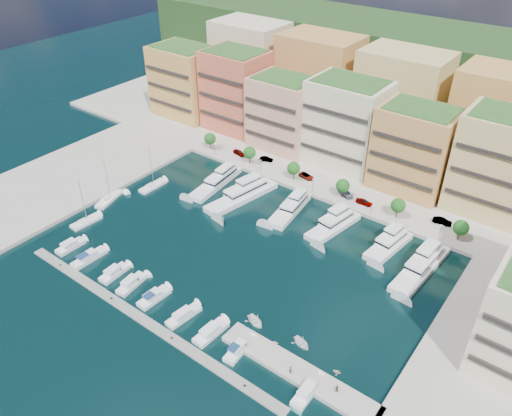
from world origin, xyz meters
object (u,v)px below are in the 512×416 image
Objects in this scene: cruiser_7 at (238,349)px; tender_0 at (255,322)px; lamppost_0 at (215,147)px; lamppost_4 at (440,229)px; yacht_1 at (218,181)px; sailboat_1 at (109,199)px; tender_3 at (337,372)px; tree_2 at (294,168)px; lamppost_3 at (372,205)px; lamppost_1 at (261,164)px; tree_0 at (210,139)px; car_1 at (266,159)px; yacht_4 at (334,224)px; yacht_2 at (244,194)px; tender_1 at (275,343)px; cruiser_1 at (89,258)px; car_4 at (364,202)px; tree_3 at (343,186)px; cruiser_4 at (154,298)px; tree_5 at (461,228)px; person_1 at (337,389)px; cruiser_0 at (70,246)px; cruiser_9 at (307,392)px; yacht_6 at (422,265)px; cruiser_3 at (131,284)px; tree_4 at (398,205)px; cruiser_5 at (183,316)px; lamppost_2 at (313,183)px; cruiser_6 at (211,332)px; sailboat_2 at (153,186)px; yacht_5 at (390,243)px; tender_2 at (302,343)px; sailboat_0 at (86,222)px; car_5 at (442,221)px; car_3 at (346,193)px; cruiser_2 at (114,273)px; person_0 at (291,370)px; tree_1 at (250,153)px; yacht_3 at (291,207)px.

cruiser_7 is 7.81m from tender_0.
lamppost_4 is at bearing 0.00° from lamppost_0.
yacht_1 is 1.60× the size of sailboat_1.
lamppost_4 is 2.74× the size of tender_3.
tree_2 is 1.35× the size of lamppost_3.
tree_0 is at bearing 174.03° from lamppost_1.
yacht_4 is at bearing -136.20° from car_1.
cruiser_7 is at bearing -89.82° from lamppost_3.
yacht_2 is 15.57× the size of tender_1.
car_4 is at bearing 55.06° from cruiser_1.
car_1 reaches higher than tender_3.
cruiser_4 is (-12.79, -58.10, -4.17)m from tree_3.
tree_5 reaches higher than tender_1.
car_4 reaches higher than person_1.
cruiser_0 is 0.94× the size of cruiser_9.
cruiser_3 is at bearing -138.04° from yacht_6.
yacht_6 is at bearing 16.87° from sailboat_1.
car_1 is (-44.87, 4.37, -3.06)m from tree_4.
cruiser_3 is 15.74m from cruiser_5.
lamppost_2 is 57.00m from cruiser_6.
lamppost_1 is at bearing 59.63° from yacht_1.
tree_5 is at bearing 63.64° from cruiser_6.
sailboat_2 is at bearing -161.28° from tree_5.
tree_3 is at bearing 111.33° from yacht_4.
tender_1 is at bearing -162.36° from car_1.
yacht_5 is 2.12× the size of cruiser_7.
yacht_4 is 49.01m from cruiser_4.
tree_4 is 17.06m from yacht_4.
tree_5 is 0.77× the size of cruiser_7.
cruiser_6 is at bearing 138.07° from tender_2.
cruiser_5 is (-32.84, -43.68, -0.66)m from yacht_6.
sailboat_0 reaches higher than cruiser_4.
car_5 is (30.55, 62.48, 1.23)m from cruiser_5.
tender_2 is 0.76× the size of car_3.
yacht_4 is at bearing -68.67° from tree_3.
car_5 is (26.07, 2.85, 0.00)m from car_3.
yacht_6 reaches higher than car_5.
tree_3 is 0.36× the size of yacht_5.
person_1 is (3.15, -59.66, -0.02)m from car_5.
tree_4 is 0.72× the size of cruiser_3.
cruiser_4 reaches higher than tender_0.
yacht_2 reaches higher than cruiser_2.
tender_3 is 4.82m from person_1.
cruiser_4 is 34.00m from person_0.
cruiser_7 reaches higher than cruiser_5.
tree_5 is at bearing 12.22° from yacht_1.
cruiser_5 is (8.69, 0.01, -0.02)m from cruiser_4.
yacht_3 is (23.73, -12.59, -3.53)m from tree_1.
car_1 is at bearing 174.43° from tree_4.
yacht_2 is 44.05m from cruiser_4.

